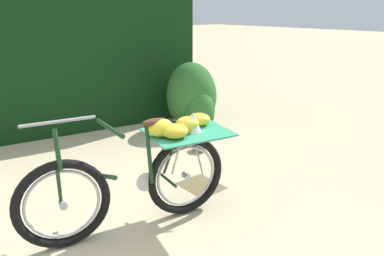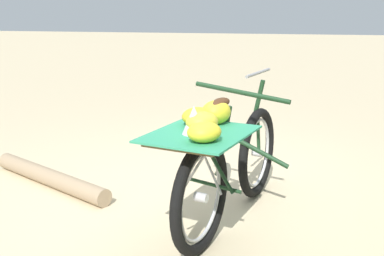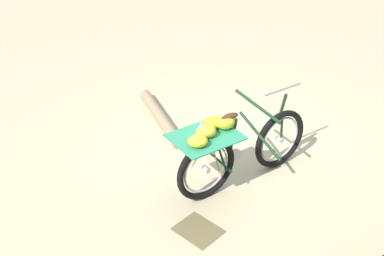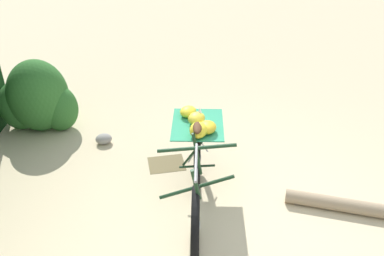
# 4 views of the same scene
# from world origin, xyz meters

# --- Properties ---
(ground_plane) EXTENTS (60.00, 60.00, 0.00)m
(ground_plane) POSITION_xyz_m (0.00, 0.00, 0.00)
(ground_plane) COLOR beige
(bicycle) EXTENTS (0.84, 1.80, 1.03)m
(bicycle) POSITION_xyz_m (-0.15, 0.40, 0.50)
(bicycle) COLOR black
(bicycle) RESTS_ON ground_plane
(fallen_log) EXTENTS (1.40, 0.77, 0.15)m
(fallen_log) POSITION_xyz_m (1.48, -0.01, 0.07)
(fallen_log) COLOR #9E8466
(fallen_log) RESTS_ON ground_plane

